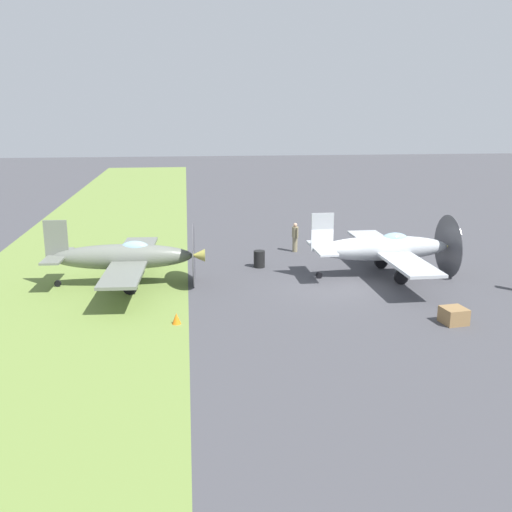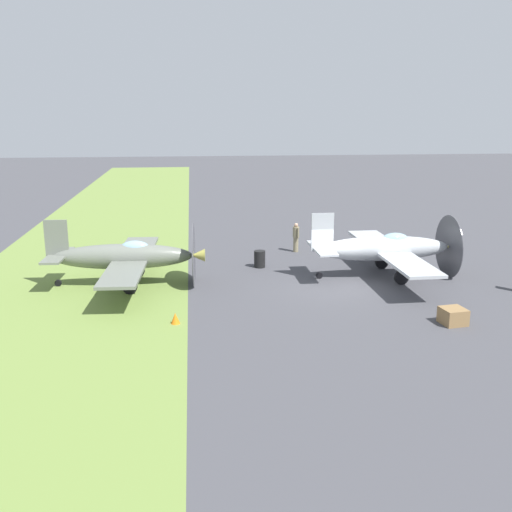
{
  "view_description": "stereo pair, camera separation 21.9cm",
  "coord_description": "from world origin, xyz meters",
  "px_view_note": "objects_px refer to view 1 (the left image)",
  "views": [
    {
      "loc": [
        26.11,
        -6.94,
        8.22
      ],
      "look_at": [
        -1.29,
        -3.7,
        1.25
      ],
      "focal_mm": 40.94,
      "sensor_mm": 36.0,
      "label": 1
    },
    {
      "loc": [
        26.13,
        -6.72,
        8.22
      ],
      "look_at": [
        -1.29,
        -3.7,
        1.25
      ],
      "focal_mm": 40.94,
      "sensor_mm": 36.0,
      "label": 2
    }
  ],
  "objects_px": {
    "ground_crew_chief": "(295,237)",
    "fuel_drum": "(259,259)",
    "supply_crate": "(454,316)",
    "airplane_lead": "(385,248)",
    "airplane_wingman": "(126,257)",
    "runway_marker_cone": "(176,319)"
  },
  "relations": [
    {
      "from": "ground_crew_chief",
      "to": "supply_crate",
      "type": "bearing_deg",
      "value": -0.68
    },
    {
      "from": "ground_crew_chief",
      "to": "supply_crate",
      "type": "xyz_separation_m",
      "value": [
        12.49,
        4.05,
        -0.59
      ]
    },
    {
      "from": "airplane_wingman",
      "to": "runway_marker_cone",
      "type": "relative_size",
      "value": 21.42
    },
    {
      "from": "airplane_lead",
      "to": "supply_crate",
      "type": "distance_m",
      "value": 6.95
    },
    {
      "from": "fuel_drum",
      "to": "runway_marker_cone",
      "type": "xyz_separation_m",
      "value": [
        8.04,
        -4.28,
        -0.23
      ]
    },
    {
      "from": "ground_crew_chief",
      "to": "fuel_drum",
      "type": "height_order",
      "value": "ground_crew_chief"
    },
    {
      "from": "fuel_drum",
      "to": "supply_crate",
      "type": "xyz_separation_m",
      "value": [
        9.26,
        6.58,
        -0.13
      ]
    },
    {
      "from": "airplane_wingman",
      "to": "fuel_drum",
      "type": "xyz_separation_m",
      "value": [
        -2.53,
        6.7,
        -0.96
      ]
    },
    {
      "from": "airplane_wingman",
      "to": "airplane_lead",
      "type": "bearing_deg",
      "value": 93.08
    },
    {
      "from": "fuel_drum",
      "to": "runway_marker_cone",
      "type": "height_order",
      "value": "fuel_drum"
    },
    {
      "from": "ground_crew_chief",
      "to": "supply_crate",
      "type": "height_order",
      "value": "ground_crew_chief"
    },
    {
      "from": "ground_crew_chief",
      "to": "fuel_drum",
      "type": "relative_size",
      "value": 1.92
    },
    {
      "from": "fuel_drum",
      "to": "airplane_lead",
      "type": "bearing_deg",
      "value": 68.24
    },
    {
      "from": "airplane_wingman",
      "to": "supply_crate",
      "type": "height_order",
      "value": "airplane_wingman"
    },
    {
      "from": "airplane_wingman",
      "to": "ground_crew_chief",
      "type": "xyz_separation_m",
      "value": [
        -5.76,
        9.23,
        -0.5
      ]
    },
    {
      "from": "airplane_lead",
      "to": "runway_marker_cone",
      "type": "height_order",
      "value": "airplane_lead"
    },
    {
      "from": "runway_marker_cone",
      "to": "ground_crew_chief",
      "type": "bearing_deg",
      "value": 148.85
    },
    {
      "from": "airplane_lead",
      "to": "supply_crate",
      "type": "bearing_deg",
      "value": 3.73
    },
    {
      "from": "runway_marker_cone",
      "to": "fuel_drum",
      "type": "bearing_deg",
      "value": 151.97
    },
    {
      "from": "ground_crew_chief",
      "to": "runway_marker_cone",
      "type": "xyz_separation_m",
      "value": [
        11.27,
        -6.81,
        -0.69
      ]
    },
    {
      "from": "airplane_lead",
      "to": "fuel_drum",
      "type": "distance_m",
      "value": 6.61
    },
    {
      "from": "supply_crate",
      "to": "airplane_wingman",
      "type": "bearing_deg",
      "value": -116.9
    }
  ]
}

